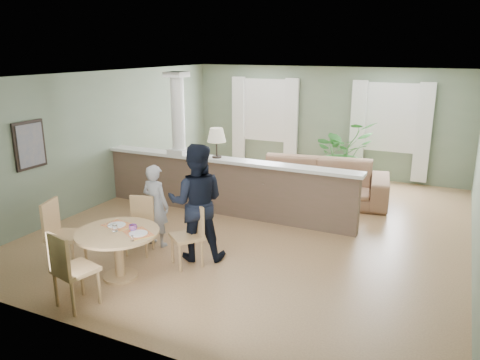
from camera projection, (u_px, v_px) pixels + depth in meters
The scene contains 12 objects.
ground at pixel (263, 224), 8.65m from camera, with size 8.00×8.00×0.00m, color tan.
room_shell at pixel (275, 122), 8.72m from camera, with size 7.02×8.02×2.71m.
pony_wall at pixel (220, 178), 9.04m from camera, with size 5.32×0.38×2.70m.
sofa at pixel (315, 181), 9.84m from camera, with size 3.00×1.17×0.88m, color #8D6C4C.
houseplant at pixel (342, 153), 10.95m from camera, with size 1.38×1.19×1.53m, color #306F2C.
dining_table at pixel (119, 241), 6.49m from camera, with size 1.16×1.16×0.79m.
chair_far_boy at pixel (140, 222), 7.38m from camera, with size 0.50×0.50×0.89m.
chair_far_man at pixel (191, 232), 6.92m from camera, with size 0.59×0.59×0.93m.
chair_near at pixel (69, 267), 5.72m from camera, with size 0.55×0.55×1.01m.
chair_side at pixel (60, 231), 6.83m from camera, with size 0.58×0.58×1.02m.
child_person at pixel (156, 206), 7.56m from camera, with size 0.50×0.33×1.36m, color gray.
man_person at pixel (196, 202), 7.03m from camera, with size 0.87×0.68×1.80m, color black.
Camera 1 is at (3.11, -7.50, 3.14)m, focal length 35.00 mm.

